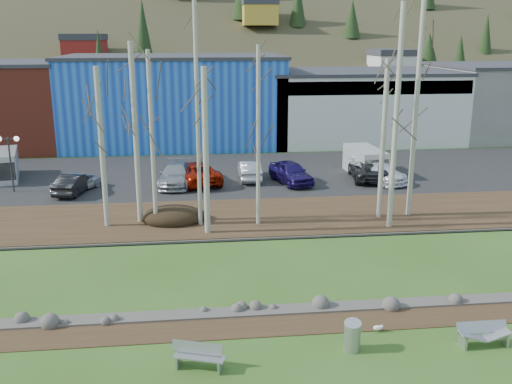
{
  "coord_description": "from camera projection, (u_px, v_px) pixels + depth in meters",
  "views": [
    {
      "loc": [
        -4.39,
        -16.42,
        10.23
      ],
      "look_at": [
        -1.29,
        11.18,
        2.5
      ],
      "focal_mm": 40.0,
      "sensor_mm": 36.0,
      "label": 1
    }
  ],
  "objects": [
    {
      "name": "river",
      "position": [
        294.0,
        268.0,
        25.83
      ],
      "size": [
        80.0,
        8.0,
        0.9
      ],
      "primitive_type": null,
      "color": "#122032",
      "rests_on": "ground"
    },
    {
      "name": "car_2",
      "position": [
        196.0,
        172.0,
        39.79
      ],
      "size": [
        3.81,
        5.89,
        1.51
      ],
      "primitive_type": "imported",
      "rotation": [
        0.0,
        0.0,
        3.4
      ],
      "color": "#9B1906",
      "rests_on": "parking_lot"
    },
    {
      "name": "ground",
      "position": [
        332.0,
        353.0,
        18.93
      ],
      "size": [
        200.0,
        200.0,
        0.0
      ],
      "primitive_type": "plane",
      "color": "#335419",
      "rests_on": "ground"
    },
    {
      "name": "car_7",
      "position": [
        378.0,
        171.0,
        40.22
      ],
      "size": [
        3.63,
        5.33,
        1.43
      ],
      "primitive_type": "imported",
      "rotation": [
        0.0,
        0.0,
        0.36
      ],
      "color": "white",
      "rests_on": "parking_lot"
    },
    {
      "name": "birch_4",
      "position": [
        206.0,
        152.0,
        28.85
      ],
      "size": [
        0.3,
        0.3,
        8.55
      ],
      "color": "beige",
      "rests_on": "far_bank"
    },
    {
      "name": "birch_2",
      "position": [
        136.0,
        135.0,
        30.44
      ],
      "size": [
        0.29,
        0.29,
        9.72
      ],
      "color": "beige",
      "rests_on": "far_bank"
    },
    {
      "name": "van_white",
      "position": [
        366.0,
        162.0,
        41.89
      ],
      "size": [
        2.21,
        4.64,
        1.97
      ],
      "rotation": [
        0.0,
        0.0,
        0.07
      ],
      "color": "silver",
      "rests_on": "parking_lot"
    },
    {
      "name": "far_bank_rocks",
      "position": [
        280.0,
        237.0,
        29.75
      ],
      "size": [
        80.0,
        0.8,
        0.46
      ],
      "primitive_type": null,
      "color": "#47423D",
      "rests_on": "ground"
    },
    {
      "name": "far_bank",
      "position": [
        272.0,
        216.0,
        32.8
      ],
      "size": [
        80.0,
        7.0,
        0.15
      ],
      "primitive_type": "cube",
      "color": "#382616",
      "rests_on": "ground"
    },
    {
      "name": "parking_lot",
      "position": [
        253.0,
        174.0,
        42.85
      ],
      "size": [
        80.0,
        14.0,
        0.14
      ],
      "primitive_type": "cube",
      "color": "black",
      "rests_on": "ground"
    },
    {
      "name": "near_bank_rocks",
      "position": [
        313.0,
        309.0,
        21.9
      ],
      "size": [
        80.0,
        0.8,
        0.5
      ],
      "primitive_type": null,
      "color": "#47423D",
      "rests_on": "ground"
    },
    {
      "name": "car_1",
      "position": [
        74.0,
        184.0,
        37.18
      ],
      "size": [
        2.22,
        4.17,
        1.31
      ],
      "primitive_type": "imported",
      "rotation": [
        0.0,
        0.0,
        2.92
      ],
      "color": "black",
      "rests_on": "parking_lot"
    },
    {
      "name": "dirt_mound",
      "position": [
        173.0,
        216.0,
        31.61
      ],
      "size": [
        3.39,
        2.4,
        0.67
      ],
      "primitive_type": "ellipsoid",
      "color": "black",
      "rests_on": "far_bank"
    },
    {
      "name": "bench_intact",
      "position": [
        199.0,
        356.0,
        17.98
      ],
      "size": [
        1.71,
        0.98,
        0.82
      ],
      "rotation": [
        0.0,
        0.0,
        -0.32
      ],
      "color": "#A5A7A9",
      "rests_on": "ground"
    },
    {
      "name": "birch_3",
      "position": [
        198.0,
        118.0,
        29.67
      ],
      "size": [
        0.22,
        0.22,
        11.72
      ],
      "color": "beige",
      "rests_on": "far_bank"
    },
    {
      "name": "car_6",
      "position": [
        367.0,
        170.0,
        40.77
      ],
      "size": [
        2.86,
        5.17,
        1.37
      ],
      "primitive_type": "imported",
      "rotation": [
        0.0,
        0.0,
        3.02
      ],
      "color": "#262628",
      "rests_on": "parking_lot"
    },
    {
      "name": "street_lamp",
      "position": [
        9.0,
        148.0,
        36.92
      ],
      "size": [
        1.42,
        0.37,
        3.71
      ],
      "rotation": [
        0.0,
        0.0,
        -0.04
      ],
      "color": "#262628",
      "rests_on": "parking_lot"
    },
    {
      "name": "birch_1",
      "position": [
        152.0,
        141.0,
        29.87
      ],
      "size": [
        0.22,
        0.22,
        9.33
      ],
      "color": "beige",
      "rests_on": "far_bank"
    },
    {
      "name": "car_4",
      "position": [
        291.0,
        172.0,
        39.72
      ],
      "size": [
        2.97,
        4.82,
        1.53
      ],
      "primitive_type": "imported",
      "rotation": [
        0.0,
        0.0,
        0.28
      ],
      "color": "#211457",
      "rests_on": "parking_lot"
    },
    {
      "name": "car_5",
      "position": [
        250.0,
        170.0,
        40.72
      ],
      "size": [
        1.51,
        4.17,
        1.37
      ],
      "primitive_type": "imported",
      "rotation": [
        0.0,
        0.0,
        3.13
      ],
      "color": "#B5B5B7",
      "rests_on": "parking_lot"
    },
    {
      "name": "birch_5",
      "position": [
        258.0,
        138.0,
        30.11
      ],
      "size": [
        0.22,
        0.22,
        9.55
      ],
      "color": "beige",
      "rests_on": "far_bank"
    },
    {
      "name": "birch_0",
      "position": [
        102.0,
        149.0,
        29.9
      ],
      "size": [
        0.28,
        0.28,
        8.5
      ],
      "color": "beige",
      "rests_on": "far_bank"
    },
    {
      "name": "birch_8",
      "position": [
        416.0,
        102.0,
        31.19
      ],
      "size": [
        0.28,
        0.28,
        12.89
      ],
      "color": "beige",
      "rests_on": "far_bank"
    },
    {
      "name": "birch_7",
      "position": [
        383.0,
        140.0,
        31.41
      ],
      "size": [
        0.27,
        0.27,
        8.8
      ],
      "color": "beige",
      "rests_on": "far_bank"
    },
    {
      "name": "birch_6",
      "position": [
        396.0,
        120.0,
        29.35
      ],
      "size": [
        0.28,
        0.28,
        11.62
      ],
      "color": "beige",
      "rests_on": "far_bank"
    },
    {
      "name": "building_blue",
      "position": [
        175.0,
        99.0,
        54.51
      ],
      "size": [
        20.4,
        12.24,
        8.3
      ],
      "color": "#1944B9",
      "rests_on": "ground"
    },
    {
      "name": "bench_damaged",
      "position": [
        483.0,
        334.0,
        19.33
      ],
      "size": [
        1.78,
        0.59,
        0.78
      ],
      "rotation": [
        0.0,
        0.0,
        0.0
      ],
      "color": "#A5A7A9",
      "rests_on": "ground"
    },
    {
      "name": "car_0",
      "position": [
        77.0,
        181.0,
        37.67
      ],
      "size": [
        3.15,
        4.22,
        1.34
      ],
      "primitive_type": "imported",
      "rotation": [
        0.0,
        0.0,
        2.69
      ],
      "color": "#BDBCBE",
      "rests_on": "parking_lot"
    },
    {
      "name": "building_grey",
      "position": [
        510.0,
        100.0,
        58.3
      ],
      "size": [
        14.28,
        12.24,
        7.3
      ],
      "color": "slate",
      "rests_on": "ground"
    },
    {
      "name": "building_white",
      "position": [
        358.0,
        105.0,
        56.63
      ],
      "size": [
        18.36,
        12.24,
        6.8
      ],
      "color": "silver",
      "rests_on": "ground"
    },
    {
      "name": "litter_bin",
      "position": [
        352.0,
        337.0,
        18.97
      ],
      "size": [
        0.7,
        0.7,
        0.95
      ],
      "primitive_type": "cylinder",
      "rotation": [
        0.0,
        0.0,
        -0.32
      ],
      "color": "#A5A7A9",
      "rests_on": "ground"
    },
    {
      "name": "car_3",
      "position": [
        176.0,
        174.0,
        39.23
      ],
      "size": [
        2.52,
        5.23,
        1.47
      ],
      "primitive_type": "imported",
      "rotation": [
        0.0,
        0.0,
        -0.09
      ],
      "color": "#979C9F",
      "rests_on": "parking_lot"
    },
    {
      "name": "seagull",
      "position": [
        378.0,
        328.0,
        20.22
      ],
      "size": [
        0.39,
        0.2,
        0.29
      ],
      "rotation": [
        0.0,
        0.0,
        -0.41
      ],
      "color": "gold",
      "rests_on": "ground"
    },
    {
      "name": "dirt_strip",
      "position": [
        318.0,
        322.0,
        20.94
      ],
      "size": [
        80.0,
        1.8,
        0.03
      ],
      "primitive_type": "cube",
      "color": "#382616",
      "rests_on": "ground"
    },
    {
      "name": "van_grey",
      "position": [
        3.0,
        166.0,
        40.62
      ],
      "size": [
        2.97,
        4.95,
        2.02
      ],
      "rotation": [
        0.0,
        0.0,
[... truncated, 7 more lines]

